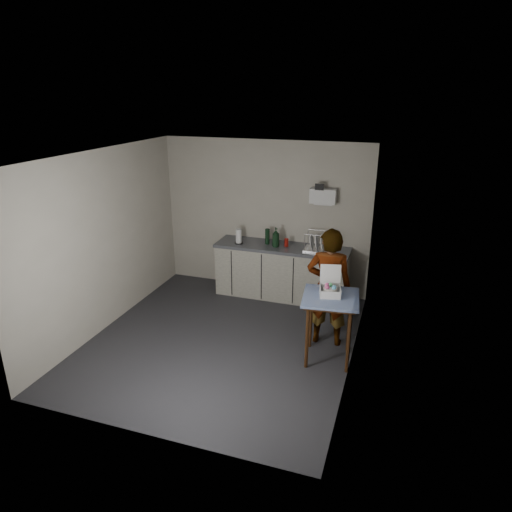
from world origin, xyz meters
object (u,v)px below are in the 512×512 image
(standing_man, at_px, (329,287))
(dark_bottle, at_px, (267,236))
(paper_towel, at_px, (239,237))
(dish_rack, at_px, (318,246))
(soda_can, at_px, (286,242))
(bakery_box, at_px, (330,289))
(kitchen_counter, at_px, (282,273))
(soap_bottle, at_px, (276,237))
(side_table, at_px, (330,305))

(standing_man, distance_m, dark_bottle, 1.82)
(standing_man, bearing_deg, paper_towel, -37.79)
(dark_bottle, xyz_separation_m, dish_rack, (0.86, -0.05, -0.06))
(soda_can, distance_m, bakery_box, 1.93)
(soda_can, distance_m, paper_towel, 0.81)
(kitchen_counter, distance_m, soap_bottle, 0.66)
(soda_can, relative_size, paper_towel, 0.53)
(kitchen_counter, xyz_separation_m, side_table, (1.10, -1.69, 0.36))
(dish_rack, bearing_deg, soap_bottle, -176.01)
(kitchen_counter, xyz_separation_m, soap_bottle, (-0.09, -0.07, 0.65))
(paper_towel, bearing_deg, bakery_box, -40.38)
(paper_towel, relative_size, bakery_box, 0.68)
(soda_can, relative_size, dark_bottle, 0.50)
(standing_man, relative_size, soap_bottle, 5.13)
(kitchen_counter, height_order, soap_bottle, soap_bottle)
(paper_towel, distance_m, dish_rack, 1.33)
(soda_can, height_order, bakery_box, bakery_box)
(soda_can, xyz_separation_m, dish_rack, (0.53, -0.03, 0.00))
(dark_bottle, relative_size, dish_rack, 0.60)
(dish_rack, distance_m, bakery_box, 1.69)
(bakery_box, bearing_deg, soap_bottle, 114.32)
(soap_bottle, relative_size, paper_towel, 1.30)
(kitchen_counter, distance_m, soda_can, 0.55)
(side_table, bearing_deg, dish_rack, 100.10)
(soda_can, distance_m, dark_bottle, 0.34)
(soap_bottle, xyz_separation_m, paper_towel, (-0.64, -0.03, -0.04))
(standing_man, bearing_deg, bakery_box, 97.68)
(kitchen_counter, height_order, paper_towel, paper_towel)
(kitchen_counter, distance_m, bakery_box, 2.04)
(standing_man, height_order, bakery_box, standing_man)
(soda_can, relative_size, dish_rack, 0.30)
(kitchen_counter, bearing_deg, standing_man, -51.69)
(side_table, height_order, paper_towel, paper_towel)
(soda_can, distance_m, dish_rack, 0.53)
(soap_bottle, bearing_deg, kitchen_counter, 36.30)
(kitchen_counter, height_order, side_table, kitchen_counter)
(standing_man, height_order, dish_rack, standing_man)
(kitchen_counter, relative_size, side_table, 2.48)
(kitchen_counter, distance_m, standing_man, 1.66)
(side_table, height_order, dark_bottle, dark_bottle)
(soda_can, bearing_deg, dark_bottle, 176.79)
(side_table, bearing_deg, standing_man, 96.50)
(soap_bottle, height_order, dish_rack, soap_bottle)
(side_table, relative_size, soap_bottle, 2.77)
(side_table, height_order, standing_man, standing_man)
(dark_bottle, relative_size, bakery_box, 0.71)
(dish_rack, xyz_separation_m, bakery_box, (0.48, -1.62, 0.01))
(bakery_box, bearing_deg, standing_man, 89.18)
(side_table, xyz_separation_m, paper_towel, (-1.83, 1.59, 0.24))
(standing_man, xyz_separation_m, paper_towel, (-1.73, 1.17, 0.19))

